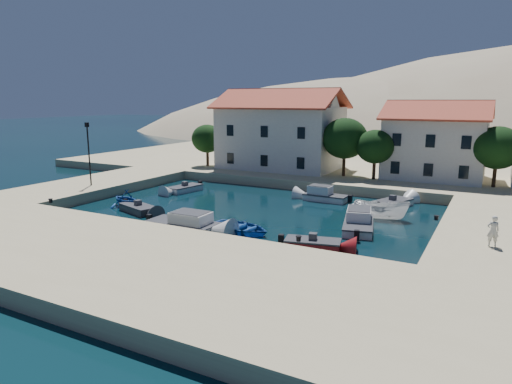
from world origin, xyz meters
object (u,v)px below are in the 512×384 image
at_px(building_left, 281,128).
at_px(cabin_cruiser_east, 358,223).
at_px(pedestrian, 493,231).
at_px(rowboat_south, 241,232).
at_px(boat_east, 381,219).
at_px(building_mid, 436,139).
at_px(cabin_cruiser_south, 183,224).
at_px(lamppost, 89,148).

distance_m(building_left, cabin_cruiser_east, 25.62).
bearing_deg(pedestrian, rowboat_south, -11.21).
distance_m(building_left, pedestrian, 33.56).
relative_size(building_left, cabin_cruiser_east, 2.69).
relative_size(cabin_cruiser_east, boat_east, 1.24).
bearing_deg(pedestrian, building_mid, -91.57).
bearing_deg(building_left, building_mid, 3.18).
bearing_deg(cabin_cruiser_south, building_left, 98.31).
height_order(lamppost, rowboat_south, lamppost).
distance_m(building_mid, cabin_cruiser_south, 30.48).
xyz_separation_m(building_left, cabin_cruiser_south, (4.20, -25.76, -5.46)).
distance_m(cabin_cruiser_south, cabin_cruiser_east, 12.92).
bearing_deg(rowboat_south, building_mid, -12.08).
xyz_separation_m(building_left, building_mid, (18.00, 1.00, -0.71)).
bearing_deg(cabin_cruiser_south, rowboat_south, 19.63).
distance_m(building_left, cabin_cruiser_south, 26.67).
bearing_deg(building_mid, boat_east, -95.85).
distance_m(lamppost, cabin_cruiser_east, 27.39).
bearing_deg(lamppost, cabin_cruiser_south, -20.16).
relative_size(building_mid, cabin_cruiser_south, 1.95).
height_order(cabin_cruiser_east, pedestrian, pedestrian).
height_order(building_left, cabin_cruiser_south, building_left).
distance_m(lamppost, cabin_cruiser_south, 17.26).
bearing_deg(lamppost, cabin_cruiser_east, 0.84).
xyz_separation_m(cabin_cruiser_east, pedestrian, (8.76, -3.16, 1.45)).
distance_m(building_mid, pedestrian, 24.81).
relative_size(lamppost, cabin_cruiser_south, 1.16).
bearing_deg(building_mid, cabin_cruiser_east, -96.76).
height_order(building_left, lamppost, building_left).
distance_m(rowboat_south, cabin_cruiser_east, 8.67).
height_order(cabin_cruiser_south, pedestrian, pedestrian).
bearing_deg(rowboat_south, boat_east, -34.06).
bearing_deg(lamppost, boat_east, 8.90).
xyz_separation_m(building_left, lamppost, (-11.50, -20.00, -1.18)).
relative_size(lamppost, rowboat_south, 1.32).
bearing_deg(cabin_cruiser_east, pedestrian, -123.63).
distance_m(cabin_cruiser_east, boat_east, 4.05).
xyz_separation_m(building_left, boat_east, (16.29, -15.65, -5.94)).
relative_size(building_mid, pedestrian, 5.68).
distance_m(building_left, building_mid, 18.04).
distance_m(cabin_cruiser_south, rowboat_south, 4.35).
height_order(building_mid, rowboat_south, building_mid).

